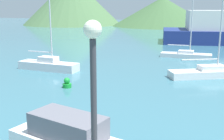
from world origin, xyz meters
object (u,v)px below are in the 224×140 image
sailboat_outer (211,72)px  buoy_marker (67,83)px  sailboat_middle (48,64)px  streetlamp (94,106)px  sailboat_inner (186,54)px

sailboat_outer → buoy_marker: bearing=-173.8°
sailboat_middle → buoy_marker: bearing=-43.8°
streetlamp → sailboat_inner: bearing=91.2°
sailboat_middle → sailboat_outer: size_ratio=1.25×
sailboat_middle → sailboat_outer: sailboat_middle is taller
streetlamp → sailboat_middle: 20.78m
streetlamp → buoy_marker: size_ratio=6.64×
buoy_marker → sailboat_inner: bearing=66.0°
sailboat_outer → buoy_marker: (-9.60, -6.64, -0.11)m
sailboat_inner → buoy_marker: bearing=-115.1°
streetlamp → sailboat_middle: bearing=124.8°
streetlamp → buoy_marker: bearing=120.9°
sailboat_middle → sailboat_outer: bearing=11.1°
sailboat_middle → buoy_marker: (4.33, -4.52, -0.23)m
streetlamp → sailboat_inner: size_ratio=0.56×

